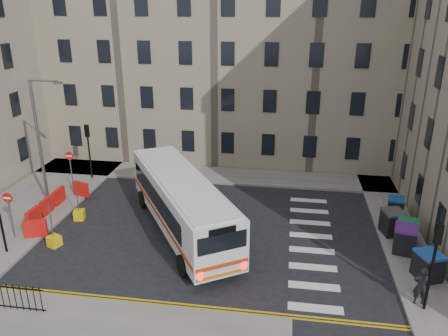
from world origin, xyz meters
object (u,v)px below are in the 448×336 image
(streetlamp, at_px, (39,142))
(wheelie_bin_b, at_px, (405,239))
(pedestrian, at_px, (421,286))
(bollard_chevron, at_px, (54,241))
(wheelie_bin_e, at_px, (396,207))
(bollard_yellow, at_px, (79,215))
(wheelie_bin_d, at_px, (392,222))
(wheelie_bin_c, at_px, (407,233))
(wheelie_bin_a, at_px, (428,265))
(bus, at_px, (181,201))

(streetlamp, height_order, wheelie_bin_b, streetlamp)
(pedestrian, height_order, bollard_chevron, pedestrian)
(wheelie_bin_e, distance_m, bollard_yellow, 19.41)
(bollard_yellow, height_order, bollard_chevron, same)
(wheelie_bin_b, relative_size, bollard_chevron, 2.53)
(wheelie_bin_d, distance_m, bollard_yellow, 18.54)
(wheelie_bin_d, xyz_separation_m, wheelie_bin_e, (0.64, 2.27, -0.10))
(wheelie_bin_c, distance_m, wheelie_bin_e, 3.48)
(wheelie_bin_a, relative_size, wheelie_bin_b, 1.01)
(wheelie_bin_c, height_order, pedestrian, pedestrian)
(bus, relative_size, wheelie_bin_e, 9.29)
(wheelie_bin_c, relative_size, wheelie_bin_e, 1.27)
(bollard_yellow, bearing_deg, streetlamp, 150.72)
(wheelie_bin_e, xyz_separation_m, pedestrian, (-0.73, -8.56, 0.29))
(wheelie_bin_d, xyz_separation_m, bollard_yellow, (-18.52, -0.81, -0.56))
(wheelie_bin_c, xyz_separation_m, bollard_yellow, (-19.01, 0.39, -0.56))
(wheelie_bin_b, distance_m, wheelie_bin_d, 1.91)
(wheelie_bin_d, distance_m, wheelie_bin_e, 2.36)
(wheelie_bin_b, bearing_deg, wheelie_bin_c, 83.59)
(wheelie_bin_a, distance_m, wheelie_bin_b, 2.40)
(wheelie_bin_b, height_order, bollard_chevron, wheelie_bin_b)
(streetlamp, bearing_deg, bus, -12.51)
(bus, distance_m, wheelie_bin_e, 13.10)
(wheelie_bin_a, bearing_deg, wheelie_bin_b, 81.53)
(wheelie_bin_b, height_order, wheelie_bin_d, wheelie_bin_b)
(bus, distance_m, wheelie_bin_b, 12.23)
(wheelie_bin_b, xyz_separation_m, bollard_yellow, (-18.76, 1.08, -0.57))
(wheelie_bin_d, bearing_deg, streetlamp, 164.40)
(wheelie_bin_b, xyz_separation_m, wheelie_bin_d, (-0.24, 1.89, -0.01))
(wheelie_bin_c, xyz_separation_m, wheelie_bin_e, (0.14, 3.47, -0.11))
(streetlamp, height_order, wheelie_bin_c, streetlamp)
(streetlamp, distance_m, wheelie_bin_d, 21.81)
(streetlamp, bearing_deg, wheelie_bin_d, -2.32)
(wheelie_bin_c, xyz_separation_m, bollard_chevron, (-18.92, -2.79, -0.56))
(bus, bearing_deg, wheelie_bin_a, -45.11)
(bollard_chevron, bearing_deg, wheelie_bin_a, -0.72)
(wheelie_bin_a, height_order, wheelie_bin_d, wheelie_bin_d)
(wheelie_bin_e, height_order, pedestrian, pedestrian)
(streetlamp, relative_size, wheelie_bin_c, 5.14)
(wheelie_bin_c, height_order, wheelie_bin_e, wheelie_bin_c)
(wheelie_bin_e, bearing_deg, wheelie_bin_a, -77.75)
(wheelie_bin_c, bearing_deg, wheelie_bin_e, 107.55)
(wheelie_bin_a, distance_m, wheelie_bin_e, 6.51)
(streetlamp, height_order, bollard_yellow, streetlamp)
(wheelie_bin_d, bearing_deg, bollard_chevron, 178.94)
(streetlamp, distance_m, bus, 10.12)
(wheelie_bin_c, distance_m, bollard_yellow, 19.02)
(streetlamp, xyz_separation_m, wheelie_bin_c, (22.01, -2.07, -3.47))
(wheelie_bin_e, bearing_deg, streetlamp, -165.39)
(bus, relative_size, wheelie_bin_c, 7.32)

